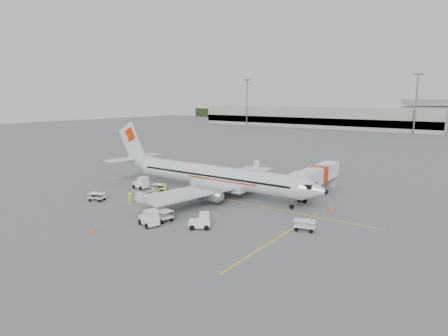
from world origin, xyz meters
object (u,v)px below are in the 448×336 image
(tug_mid, at_px, (149,217))
(jet_bridge, at_px, (318,180))
(aircraft, at_px, (215,162))
(tug_aft, at_px, (141,183))
(tug_fore, at_px, (200,221))
(belt_loader, at_px, (153,191))

(tug_mid, bearing_deg, jet_bridge, 84.91)
(aircraft, xyz_separation_m, tug_aft, (-11.45, -3.38, -3.79))
(jet_bridge, distance_m, tug_mid, 25.18)
(aircraft, xyz_separation_m, tug_fore, (6.84, -11.70, -3.86))
(tug_mid, bearing_deg, belt_loader, 151.03)
(belt_loader, relative_size, tug_aft, 1.92)
(jet_bridge, bearing_deg, belt_loader, -137.32)
(jet_bridge, xyz_separation_m, tug_mid, (-9.39, -23.34, -1.06))
(tug_mid, bearing_deg, tug_aft, 157.88)
(tug_aft, bearing_deg, tug_fore, -20.33)
(tug_fore, bearing_deg, tug_aft, 121.03)
(aircraft, relative_size, belt_loader, 7.44)
(aircraft, relative_size, jet_bridge, 2.26)
(belt_loader, xyz_separation_m, tug_aft, (-6.17, 3.41, -0.32))
(tug_fore, bearing_deg, aircraft, 85.80)
(aircraft, distance_m, tug_mid, 14.77)
(tug_fore, xyz_separation_m, tug_aft, (-18.29, 8.32, 0.07))
(tug_aft, bearing_deg, jet_bridge, 33.11)
(jet_bridge, xyz_separation_m, tug_fore, (-4.42, -20.90, -1.13))
(aircraft, xyz_separation_m, tug_mid, (1.88, -14.15, -3.80))
(tug_fore, relative_size, tug_aft, 0.92)
(tug_fore, xyz_separation_m, tug_mid, (-4.96, -2.44, 0.07))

